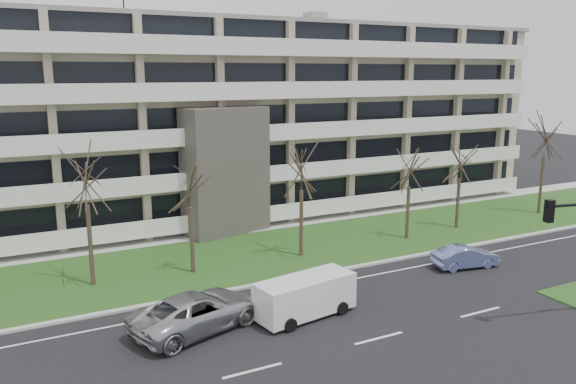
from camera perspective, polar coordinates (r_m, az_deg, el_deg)
ground at (r=25.60m, az=9.21°, el=-14.46°), size 160.00×160.00×0.00m
grass_verge at (r=36.06m, az=-3.09°, el=-6.26°), size 90.00×10.00×0.06m
curb at (r=31.80m, az=0.62°, el=-8.75°), size 90.00×0.35×0.12m
sidewalk at (r=40.92m, az=-6.22°, el=-4.05°), size 90.00×2.00×0.08m
lane_edge_line at (r=30.59m, az=1.94°, el=-9.73°), size 90.00×0.12×0.01m
apartment_building at (r=45.92m, az=-9.51°, el=7.24°), size 60.50×15.10×18.75m
silver_pickup at (r=26.06m, az=-9.17°, el=-11.88°), size 6.72×4.53×1.71m
blue_sedan at (r=35.05m, az=17.55°, el=-6.29°), size 4.17×2.04×1.31m
white_van at (r=26.95m, az=1.86°, el=-10.23°), size 5.14×2.61×1.91m
tree_2 at (r=31.09m, az=-19.95°, el=1.93°), size 4.04×4.04×8.07m
tree_3 at (r=31.78m, az=-9.94°, el=1.09°), size 3.48×3.48×6.96m
tree_4 at (r=34.19m, az=1.39°, el=2.89°), size 3.80×3.80×7.59m
tree_5 at (r=38.95m, az=12.27°, el=2.58°), size 3.30×3.30×6.59m
tree_6 at (r=42.60m, az=17.13°, el=3.24°), size 3.35×3.35×6.70m
tree_7 at (r=49.30m, az=24.74°, el=5.46°), size 4.25×4.25×8.50m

